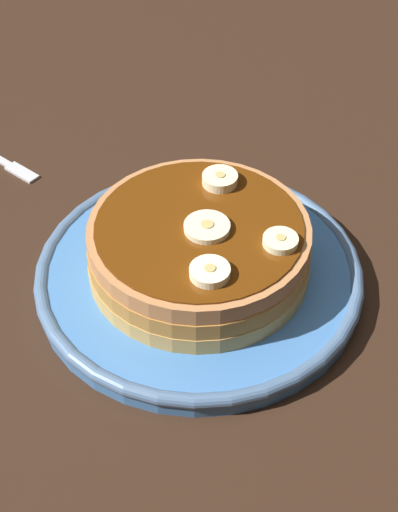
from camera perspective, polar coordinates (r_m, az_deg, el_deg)
The scene contains 7 objects.
ground_plane at distance 62.38cm, azimuth 0.00°, elevation -2.97°, with size 140.00×140.00×3.00cm, color black.
plate at distance 60.54cm, azimuth 0.00°, elevation -1.34°, with size 25.93×25.93×1.94cm.
pancake_stack at distance 58.58cm, azimuth 0.26°, elevation 0.62°, with size 17.73×17.41×4.57cm.
banana_slice_0 at distance 56.82cm, azimuth 0.83°, elevation 2.35°, with size 3.48×3.48×0.71cm.
banana_slice_1 at distance 53.07cm, azimuth 0.82°, elevation -1.24°, with size 2.90×2.90×0.90cm.
banana_slice_2 at distance 55.69cm, azimuth 6.10°, elevation 1.08°, with size 2.62×2.62×0.83cm.
banana_slice_3 at distance 60.67cm, azimuth 1.57°, elevation 5.71°, with size 2.85×2.85×1.04cm.
Camera 1 is at (-34.68, -24.44, 44.23)cm, focal length 53.54 mm.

